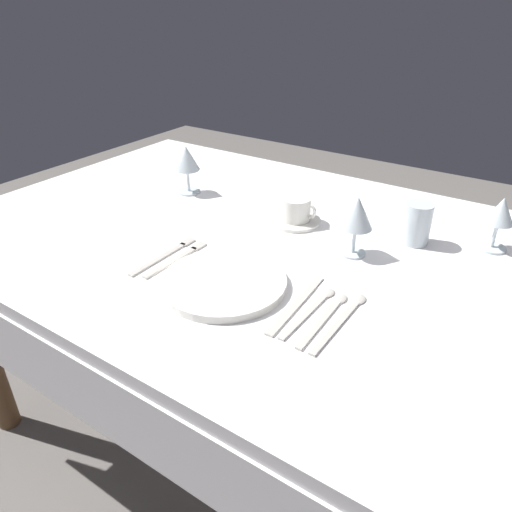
{
  "coord_description": "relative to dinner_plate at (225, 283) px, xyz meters",
  "views": [
    {
      "loc": [
        0.54,
        -0.92,
        1.3
      ],
      "look_at": [
        0.0,
        -0.12,
        0.76
      ],
      "focal_mm": 33.03,
      "sensor_mm": 36.0,
      "label": 1
    }
  ],
  "objects": [
    {
      "name": "spoon_tea",
      "position": [
        0.26,
        0.04,
        -0.01
      ],
      "size": [
        0.03,
        0.23,
        0.01
      ],
      "color": "beige",
      "rests_on": "dining_table"
    },
    {
      "name": "dinner_plate",
      "position": [
        0.0,
        0.0,
        0.0
      ],
      "size": [
        0.28,
        0.28,
        0.02
      ],
      "primitive_type": "cylinder",
      "color": "white",
      "rests_on": "dining_table"
    },
    {
      "name": "spoon_dessert",
      "position": [
        0.23,
        0.03,
        -0.01
      ],
      "size": [
        0.03,
        0.21,
        0.01
      ],
      "color": "beige",
      "rests_on": "dining_table"
    },
    {
      "name": "saucer_left",
      "position": [
        -0.03,
        0.37,
        -0.0
      ],
      "size": [
        0.14,
        0.14,
        0.01
      ],
      "primitive_type": "cylinder",
      "color": "white",
      "rests_on": "dining_table"
    },
    {
      "name": "dinner_knife",
      "position": [
        0.16,
        0.02,
        -0.01
      ],
      "size": [
        0.03,
        0.24,
        0.0
      ],
      "color": "beige",
      "rests_on": "dining_table"
    },
    {
      "name": "coffee_cup_left",
      "position": [
        -0.03,
        0.37,
        0.03
      ],
      "size": [
        0.11,
        0.08,
        0.06
      ],
      "color": "white",
      "rests_on": "saucer_left"
    },
    {
      "name": "wine_glass_left",
      "position": [
        0.45,
        0.51,
        0.09
      ],
      "size": [
        0.07,
        0.07,
        0.14
      ],
      "color": "silver",
      "rests_on": "dining_table"
    },
    {
      "name": "fork_inner",
      "position": [
        -0.2,
        0.03,
        -0.01
      ],
      "size": [
        0.02,
        0.22,
        0.0
      ],
      "color": "beige",
      "rests_on": "dining_table"
    },
    {
      "name": "fork_outer",
      "position": [
        -0.17,
        0.04,
        -0.01
      ],
      "size": [
        0.02,
        0.2,
        0.0
      ],
      "color": "beige",
      "rests_on": "dining_table"
    },
    {
      "name": "drink_tumbler",
      "position": [
        0.28,
        0.43,
        0.04
      ],
      "size": [
        0.07,
        0.07,
        0.11
      ],
      "color": "silver",
      "rests_on": "dining_table"
    },
    {
      "name": "ground_plane",
      "position": [
        -0.0,
        0.24,
        -0.75
      ],
      "size": [
        6.0,
        6.0,
        0.0
      ],
      "primitive_type": "plane",
      "color": "slate"
    },
    {
      "name": "dining_table",
      "position": [
        -0.0,
        0.24,
        -0.09
      ],
      "size": [
        1.8,
        1.11,
        0.74
      ],
      "color": "white",
      "rests_on": "ground"
    },
    {
      "name": "spoon_soup",
      "position": [
        0.2,
        0.04,
        -0.01
      ],
      "size": [
        0.03,
        0.21,
        0.01
      ],
      "color": "beige",
      "rests_on": "dining_table"
    },
    {
      "name": "wine_glass_right",
      "position": [
        0.17,
        0.29,
        0.1
      ],
      "size": [
        0.08,
        0.08,
        0.15
      ],
      "color": "silver",
      "rests_on": "dining_table"
    },
    {
      "name": "wine_glass_centre",
      "position": [
        -0.43,
        0.37,
        0.1
      ],
      "size": [
        0.08,
        0.08,
        0.15
      ],
      "color": "silver",
      "rests_on": "dining_table"
    }
  ]
}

